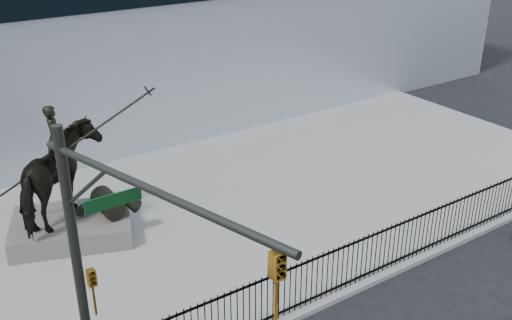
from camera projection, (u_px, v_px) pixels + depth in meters
plaza at (224, 211)px, 20.90m from camera, size 30.00×12.00×0.15m
building at (82, 22)px, 28.86m from camera, size 44.00×14.00×9.00m
picket_fence at (333, 271)px, 16.22m from camera, size 22.10×0.10×1.50m
statue_plinth at (72, 227)px, 19.12m from camera, size 4.29×3.61×0.69m
equestrian_statue at (67, 177)px, 18.40m from camera, size 4.43×3.56×3.97m
traffic_signal_left at (111, 302)px, 10.07m from camera, size 1.52×4.84×7.00m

